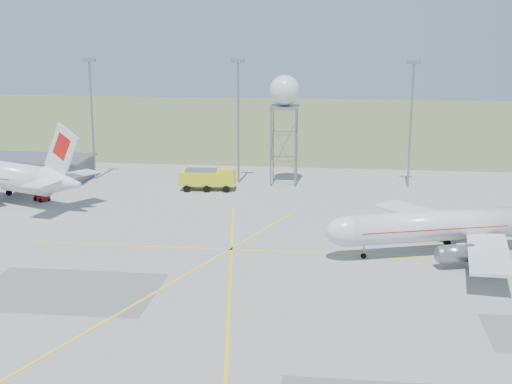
# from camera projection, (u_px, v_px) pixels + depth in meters

# --- Properties ---
(ground) EXTENTS (400.00, 400.00, 0.00)m
(ground) POSITION_uv_depth(u_px,v_px,m) (244.00, 373.00, 55.08)
(ground) COLOR #9D9D98
(ground) RESTS_ON ground
(grass_strip) EXTENTS (400.00, 120.00, 0.03)m
(grass_strip) POSITION_uv_depth(u_px,v_px,m) (315.00, 123.00, 190.20)
(grass_strip) COLOR #4E6236
(grass_strip) RESTS_ON ground
(building_grey) EXTENTS (19.00, 10.00, 3.90)m
(building_grey) POSITION_uv_depth(u_px,v_px,m) (34.00, 168.00, 121.64)
(building_grey) COLOR slate
(building_grey) RESTS_ON ground
(mast_a) EXTENTS (2.20, 0.50, 20.50)m
(mast_a) POSITION_uv_depth(u_px,v_px,m) (92.00, 109.00, 120.04)
(mast_a) COLOR gray
(mast_a) RESTS_ON ground
(mast_b) EXTENTS (2.20, 0.50, 20.50)m
(mast_b) POSITION_uv_depth(u_px,v_px,m) (238.00, 111.00, 117.12)
(mast_b) COLOR gray
(mast_b) RESTS_ON ground
(mast_c) EXTENTS (2.20, 0.50, 20.50)m
(mast_c) POSITION_uv_depth(u_px,v_px,m) (411.00, 114.00, 113.85)
(mast_c) COLOR gray
(mast_c) RESTS_ON ground
(airliner_main) EXTENTS (30.74, 29.03, 10.68)m
(airliner_main) POSITION_uv_depth(u_px,v_px,m) (448.00, 226.00, 82.88)
(airliner_main) COLOR silver
(airliner_main) RESTS_ON ground
(radar_tower) EXTENTS (4.98, 4.98, 18.04)m
(radar_tower) POSITION_uv_depth(u_px,v_px,m) (284.00, 124.00, 116.53)
(radar_tower) COLOR gray
(radar_tower) RESTS_ON ground
(fire_truck) EXTENTS (9.07, 4.10, 3.55)m
(fire_truck) POSITION_uv_depth(u_px,v_px,m) (209.00, 180.00, 114.24)
(fire_truck) COLOR #C9CD18
(fire_truck) RESTS_ON ground
(baggage_tug) EXTENTS (2.65, 2.59, 1.70)m
(baggage_tug) POSITION_uv_depth(u_px,v_px,m) (42.00, 197.00, 107.73)
(baggage_tug) COLOR #A10B0B
(baggage_tug) RESTS_ON ground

